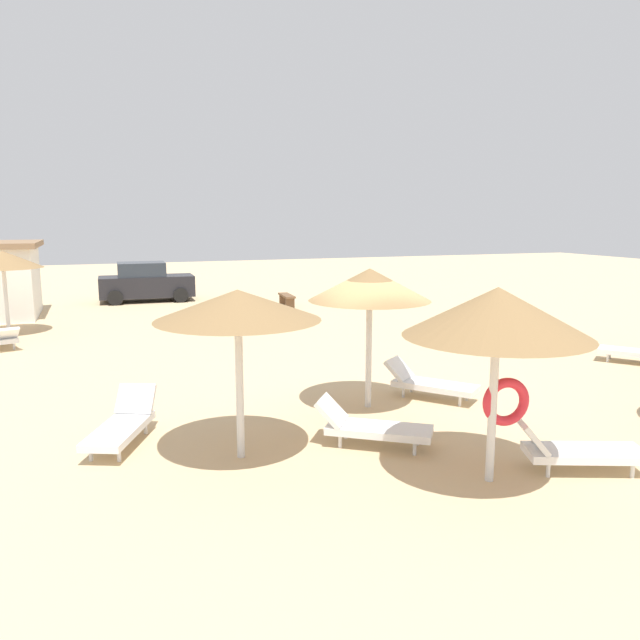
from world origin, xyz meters
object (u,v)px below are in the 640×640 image
Objects in this scene: parasol_3 at (238,306)px; parasol_5 at (3,260)px; parasol_1 at (370,285)px; lounger_5 at (1,337)px; lounger_7 at (371,427)px; parked_car at (146,283)px; parasol_4 at (497,314)px; lounger_3 at (122,424)px; lounger_4 at (576,450)px; bench_0 at (287,298)px; lounger_1 at (429,383)px.

parasol_3 is 0.99× the size of parasol_5.
parasol_1 is 11.59m from lounger_5.
parked_car reaches higher than lounger_7.
lounger_5 is (-4.65, 10.16, -2.07)m from parasol_3.
parasol_4 is 0.69× the size of parked_car.
lounger_3 is 9.41m from lounger_5.
lounger_4 is (6.20, -3.43, -0.00)m from lounger_3.
lounger_5 reaches higher than bench_0.
parasol_4 is 2.49m from lounger_4.
lounger_7 is 1.25× the size of bench_0.
lounger_4 is at bearing -92.85° from bench_0.
lounger_4 is at bearing -28.97° from lounger_3.
lounger_7 is (-2.40, 1.94, -0.00)m from lounger_4.
parasol_5 is 1.32× the size of lounger_5.
parasol_4 is (0.21, -3.69, -0.01)m from parasol_1.
parasol_5 is at bearing 122.41° from lounger_4.
parasol_4 is 1.49× the size of lounger_1.
parked_car reaches higher than lounger_4.
parked_car is (-0.03, 18.72, -1.56)m from parasol_3.
lounger_1 is 6.05m from lounger_3.
parasol_4 is 14.63m from lounger_5.
parasol_4 reaches higher than lounger_5.
parasol_5 reaches higher than lounger_1.
lounger_3 is (-1.71, 1.22, -2.06)m from parasol_3.
lounger_4 is at bearing -67.65° from parasol_1.
lounger_5 is at bearing -118.35° from parked_car.
lounger_5 is (0.08, -2.16, -2.05)m from parasol_5.
parasol_1 is 1.04× the size of parasol_3.
parasol_3 reaches higher than lounger_3.
parasol_1 is 0.68× the size of parked_car.
parasol_4 is at bearing -33.34° from parasol_3.
lounger_7 is (-1.03, 1.79, -2.07)m from parasol_4.
parasol_5 is 11.68m from lounger_3.
lounger_3 is at bearing -116.90° from bench_0.
parasol_1 is 1.37× the size of lounger_5.
parasol_3 reaches higher than lounger_7.
parasol_4 is (3.12, -2.05, 0.01)m from parasol_3.
lounger_1 is 0.97× the size of lounger_7.
lounger_7 reaches higher than lounger_5.
parasol_3 is 1.34× the size of lounger_3.
lounger_7 is 19.11m from parked_car.
bench_0 is 0.38× the size of parked_car.
lounger_1 is 0.94× the size of lounger_4.
bench_0 is at bearing 82.60° from parasol_4.
parasol_1 is 4.65m from lounger_4.
parasol_4 is 6.19m from lounger_3.
parasol_1 is 13.89m from bench_0.
parasol_1 is 13.14m from parasol_5.
bench_0 is (0.86, 17.36, 0.02)m from lounger_4.
bench_0 is (1.04, 13.42, 0.03)m from lounger_1.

